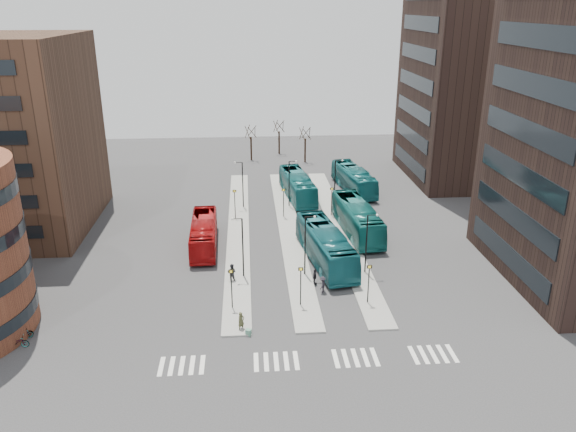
{
  "coord_description": "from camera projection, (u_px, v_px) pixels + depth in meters",
  "views": [
    {
      "loc": [
        -2.79,
        -31.34,
        25.07
      ],
      "look_at": [
        1.2,
        21.39,
        5.0
      ],
      "focal_mm": 35.0,
      "sensor_mm": 36.0,
      "label": 1
    }
  ],
  "objects": [
    {
      "name": "red_bus",
      "position": [
        204.0,
        233.0,
        61.21
      ],
      "size": [
        2.97,
        11.36,
        3.14
      ],
      "primitive_type": "imported",
      "rotation": [
        0.0,
        0.0,
        0.03
      ],
      "color": "#9D0C0D",
      "rests_on": "ground"
    },
    {
      "name": "traveller",
      "position": [
        241.0,
        321.0,
        45.69
      ],
      "size": [
        0.72,
        0.67,
        1.64
      ],
      "primitive_type": "imported",
      "rotation": [
        0.0,
        0.0,
        0.61
      ],
      "color": "#434429",
      "rests_on": "ground"
    },
    {
      "name": "bicycle_near",
      "position": [
        16.0,
        342.0,
        43.46
      ],
      "size": [
        1.9,
        0.72,
        0.99
      ],
      "primitive_type": "imported",
      "rotation": [
        0.0,
        0.0,
        1.61
      ],
      "color": "gray",
      "rests_on": "ground"
    },
    {
      "name": "crosswalk_stripes",
      "position": [
        313.0,
        360.0,
        42.16
      ],
      "size": [
        22.35,
        2.4,
        0.01
      ],
      "color": "silver",
      "rests_on": "ground"
    },
    {
      "name": "suitcase",
      "position": [
        248.0,
        332.0,
        45.16
      ],
      "size": [
        0.53,
        0.49,
        0.54
      ],
      "primitive_type": "cube",
      "rotation": [
        0.0,
        0.0,
        -0.4
      ],
      "color": "#1B4998",
      "rests_on": "ground"
    },
    {
      "name": "bare_trees",
      "position": [
        278.0,
        143.0,
        95.95
      ],
      "size": [
        10.97,
        8.14,
        5.9
      ],
      "color": "black",
      "rests_on": "ground"
    },
    {
      "name": "commuter_a",
      "position": [
        232.0,
        273.0,
        53.78
      ],
      "size": [
        1.04,
        0.91,
        1.81
      ],
      "primitive_type": "imported",
      "rotation": [
        0.0,
        0.0,
        2.85
      ],
      "color": "black",
      "rests_on": "ground"
    },
    {
      "name": "teal_bus_a",
      "position": [
        325.0,
        245.0,
        57.51
      ],
      "size": [
        5.04,
        13.52,
        3.68
      ],
      "primitive_type": "imported",
      "rotation": [
        0.0,
        0.0,
        0.15
      ],
      "color": "#12545D",
      "rests_on": "ground"
    },
    {
      "name": "island_mid",
      "position": [
        289.0,
        229.0,
        66.39
      ],
      "size": [
        2.5,
        45.0,
        0.15
      ],
      "primitive_type": "cube",
      "color": "gray",
      "rests_on": "ground"
    },
    {
      "name": "teal_bus_d",
      "position": [
        354.0,
        179.0,
        79.63
      ],
      "size": [
        4.73,
        12.53,
        3.41
      ],
      "primitive_type": "imported",
      "rotation": [
        0.0,
        0.0,
        0.16
      ],
      "color": "#146065",
      "rests_on": "ground"
    },
    {
      "name": "island_right",
      "position": [
        339.0,
        228.0,
        66.81
      ],
      "size": [
        2.5,
        45.0,
        0.15
      ],
      "primitive_type": "cube",
      "color": "gray",
      "rests_on": "ground"
    },
    {
      "name": "teal_bus_c",
      "position": [
        357.0,
        218.0,
        64.83
      ],
      "size": [
        4.1,
        13.25,
        3.63
      ],
      "primitive_type": "imported",
      "rotation": [
        0.0,
        0.0,
        0.08
      ],
      "color": "#13605E",
      "rests_on": "ground"
    },
    {
      "name": "island_left",
      "position": [
        238.0,
        230.0,
        65.97
      ],
      "size": [
        2.5,
        45.0,
        0.15
      ],
      "primitive_type": "cube",
      "color": "gray",
      "rests_on": "ground"
    },
    {
      "name": "bicycle_far",
      "position": [
        22.0,
        335.0,
        44.57
      ],
      "size": [
        1.68,
        1.18,
        0.84
      ],
      "primitive_type": "imported",
      "rotation": [
        0.0,
        0.0,
        2.01
      ],
      "color": "gray",
      "rests_on": "ground"
    },
    {
      "name": "teal_bus_b",
      "position": [
        297.0,
        186.0,
        76.68
      ],
      "size": [
        4.38,
        12.68,
        3.46
      ],
      "primitive_type": "imported",
      "rotation": [
        0.0,
        0.0,
        0.12
      ],
      "color": "#146064",
      "rests_on": "ground"
    },
    {
      "name": "commuter_b",
      "position": [
        315.0,
        277.0,
        53.26
      ],
      "size": [
        0.63,
        0.97,
        1.53
      ],
      "primitive_type": "imported",
      "rotation": [
        0.0,
        0.0,
        1.27
      ],
      "color": "black",
      "rests_on": "ground"
    },
    {
      "name": "sign_poles",
      "position": [
        291.0,
        234.0,
        59.01
      ],
      "size": [
        12.45,
        22.12,
        3.65
      ],
      "color": "black",
      "rests_on": "ground"
    },
    {
      "name": "ground",
      "position": [
        294.0,
        395.0,
        38.31
      ],
      "size": [
        160.0,
        160.0,
        0.0
      ],
      "primitive_type": "plane",
      "color": "#2E2E30",
      "rests_on": "ground"
    },
    {
      "name": "lamp_posts",
      "position": [
        296.0,
        207.0,
        63.33
      ],
      "size": [
        14.04,
        20.24,
        6.12
      ],
      "color": "black",
      "rests_on": "ground"
    },
    {
      "name": "bicycle_mid",
      "position": [
        22.0,
        334.0,
        44.6
      ],
      "size": [
        1.66,
        1.06,
        0.97
      ],
      "primitive_type": "imported",
      "rotation": [
        0.0,
        0.0,
        1.98
      ],
      "color": "gray",
      "rests_on": "ground"
    },
    {
      "name": "commuter_c",
      "position": [
        323.0,
        285.0,
        51.76
      ],
      "size": [
        0.94,
        1.16,
        1.57
      ],
      "primitive_type": "imported",
      "rotation": [
        0.0,
        0.0,
        4.3
      ],
      "color": "black",
      "rests_on": "ground"
    },
    {
      "name": "tower_far",
      "position": [
        483.0,
        77.0,
        81.86
      ],
      "size": [
        20.12,
        20.0,
        30.0
      ],
      "color": "black",
      "rests_on": "ground"
    }
  ]
}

